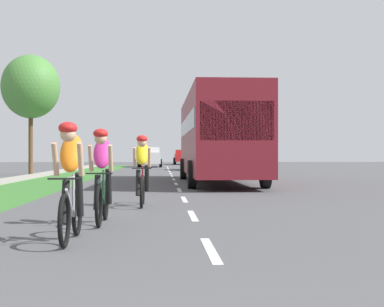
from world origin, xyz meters
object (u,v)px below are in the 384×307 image
object	(u,v)px
pickup_red	(184,157)
cyclist_lead	(71,181)
cyclist_trailing	(102,175)
bus_maroon	(217,134)
cyclist_distant	(142,170)
street_tree_near	(31,87)
sedan_dark_green	(196,159)
suv_white	(150,157)

from	to	relation	value
pickup_red	cyclist_lead	bearing A→B (deg)	-93.97
cyclist_trailing	bus_maroon	distance (m)	13.50
bus_maroon	cyclist_distant	bearing A→B (deg)	-105.26
street_tree_near	cyclist_distant	bearing A→B (deg)	-70.11
cyclist_lead	pickup_red	distance (m)	54.42
cyclist_lead	cyclist_trailing	size ratio (longest dim) A/B	1.00
cyclist_lead	sedan_dark_green	distance (m)	33.27
cyclist_trailing	suv_white	distance (m)	40.74
cyclist_distant	street_tree_near	bearing A→B (deg)	109.89
suv_white	pickup_red	xyz separation A→B (m)	(3.51, 11.67, -0.12)
cyclist_trailing	cyclist_distant	bearing A→B (deg)	79.64
cyclist_trailing	suv_white	xyz separation A→B (m)	(0.04, 40.74, 0.14)
cyclist_trailing	street_tree_near	bearing A→B (deg)	105.91
cyclist_trailing	sedan_dark_green	size ratio (longest dim) A/B	0.40
cyclist_lead	street_tree_near	size ratio (longest dim) A/B	0.26
cyclist_lead	street_tree_near	distance (m)	24.96
cyclist_lead	street_tree_near	bearing A→B (deg)	104.23
bus_maroon	suv_white	distance (m)	27.91
cyclist_lead	cyclist_distant	bearing A→B (deg)	81.09
bus_maroon	street_tree_near	bearing A→B (deg)	136.85
cyclist_lead	bus_maroon	bearing A→B (deg)	76.82
suv_white	street_tree_near	bearing A→B (deg)	-108.59
bus_maroon	street_tree_near	xyz separation A→B (m)	(-9.55, 8.95, 2.94)
pickup_red	suv_white	bearing A→B (deg)	-106.74
cyclist_lead	street_tree_near	xyz separation A→B (m)	(-6.05, 23.87, 4.11)
pickup_red	street_tree_near	size ratio (longest dim) A/B	0.76
cyclist_lead	suv_white	bearing A→B (deg)	89.66
sedan_dark_green	street_tree_near	size ratio (longest dim) A/B	0.64
cyclist_trailing	suv_white	world-z (taller)	suv_white
suv_white	pickup_red	bearing A→B (deg)	73.26
cyclist_lead	sedan_dark_green	world-z (taller)	cyclist_lead
pickup_red	cyclist_distant	bearing A→B (deg)	-93.46
suv_white	pickup_red	world-z (taller)	suv_white
bus_maroon	sedan_dark_green	size ratio (longest dim) A/B	2.70
cyclist_trailing	suv_white	size ratio (longest dim) A/B	0.37
pickup_red	street_tree_near	world-z (taller)	street_tree_near
sedan_dark_green	suv_white	distance (m)	10.19
cyclist_trailing	sedan_dark_green	xyz separation A→B (m)	(3.57, 31.18, -0.04)
cyclist_trailing	pickup_red	bearing A→B (deg)	86.13
cyclist_trailing	pickup_red	xyz separation A→B (m)	(3.55, 52.41, 0.02)
bus_maroon	pickup_red	size ratio (longest dim) A/B	2.27
suv_white	cyclist_lead	bearing A→B (deg)	-90.34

